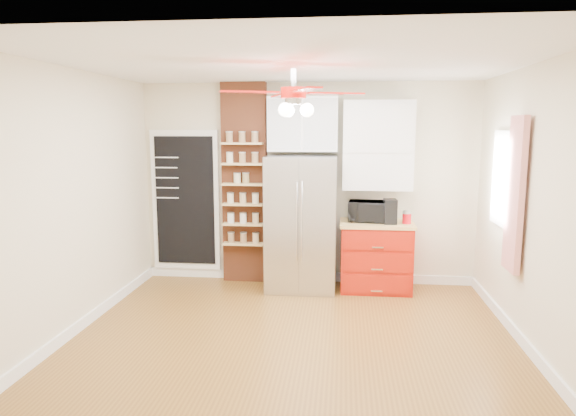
# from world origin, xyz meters

# --- Properties ---
(floor) EXTENTS (4.50, 4.50, 0.00)m
(floor) POSITION_xyz_m (0.00, 0.00, 0.00)
(floor) COLOR brown
(floor) RESTS_ON ground
(ceiling) EXTENTS (4.50, 4.50, 0.00)m
(ceiling) POSITION_xyz_m (0.00, 0.00, 2.70)
(ceiling) COLOR white
(ceiling) RESTS_ON wall_back
(wall_back) EXTENTS (4.50, 0.02, 2.70)m
(wall_back) POSITION_xyz_m (0.00, 2.00, 1.35)
(wall_back) COLOR beige
(wall_back) RESTS_ON floor
(wall_front) EXTENTS (4.50, 0.02, 2.70)m
(wall_front) POSITION_xyz_m (0.00, -2.00, 1.35)
(wall_front) COLOR beige
(wall_front) RESTS_ON floor
(wall_left) EXTENTS (0.02, 4.00, 2.70)m
(wall_left) POSITION_xyz_m (-2.25, 0.00, 1.35)
(wall_left) COLOR beige
(wall_left) RESTS_ON floor
(wall_right) EXTENTS (0.02, 4.00, 2.70)m
(wall_right) POSITION_xyz_m (2.25, 0.00, 1.35)
(wall_right) COLOR beige
(wall_right) RESTS_ON floor
(chalkboard) EXTENTS (0.95, 0.05, 1.95)m
(chalkboard) POSITION_xyz_m (-1.70, 1.96, 1.10)
(chalkboard) COLOR white
(chalkboard) RESTS_ON wall_back
(brick_pillar) EXTENTS (0.60, 0.16, 2.70)m
(brick_pillar) POSITION_xyz_m (-0.85, 1.92, 1.35)
(brick_pillar) COLOR brown
(brick_pillar) RESTS_ON floor
(fridge) EXTENTS (0.90, 0.70, 1.75)m
(fridge) POSITION_xyz_m (-0.05, 1.63, 0.88)
(fridge) COLOR silver
(fridge) RESTS_ON floor
(upper_glass_cabinet) EXTENTS (0.90, 0.35, 0.70)m
(upper_glass_cabinet) POSITION_xyz_m (-0.05, 1.82, 2.15)
(upper_glass_cabinet) COLOR white
(upper_glass_cabinet) RESTS_ON wall_back
(red_cabinet) EXTENTS (0.94, 0.64, 0.90)m
(red_cabinet) POSITION_xyz_m (0.92, 1.68, 0.45)
(red_cabinet) COLOR #A81709
(red_cabinet) RESTS_ON floor
(upper_shelf_unit) EXTENTS (0.90, 0.30, 1.15)m
(upper_shelf_unit) POSITION_xyz_m (0.92, 1.85, 1.88)
(upper_shelf_unit) COLOR white
(upper_shelf_unit) RESTS_ON wall_back
(window) EXTENTS (0.04, 0.75, 1.05)m
(window) POSITION_xyz_m (2.23, 0.90, 1.55)
(window) COLOR white
(window) RESTS_ON wall_right
(curtain) EXTENTS (0.06, 0.40, 1.55)m
(curtain) POSITION_xyz_m (2.18, 0.35, 1.45)
(curtain) COLOR red
(curtain) RESTS_ON wall_right
(ceiling_fan) EXTENTS (1.40, 1.40, 0.44)m
(ceiling_fan) POSITION_xyz_m (0.00, 0.00, 2.42)
(ceiling_fan) COLOR silver
(ceiling_fan) RESTS_ON ceiling
(toaster_oven) EXTENTS (0.52, 0.38, 0.27)m
(toaster_oven) POSITION_xyz_m (0.80, 1.71, 1.03)
(toaster_oven) COLOR black
(toaster_oven) RESTS_ON red_cabinet
(coffee_maker) EXTENTS (0.17, 0.21, 0.31)m
(coffee_maker) POSITION_xyz_m (1.08, 1.59, 1.06)
(coffee_maker) COLOR black
(coffee_maker) RESTS_ON red_cabinet
(canister_left) EXTENTS (0.14, 0.14, 0.13)m
(canister_left) POSITION_xyz_m (1.29, 1.62, 0.96)
(canister_left) COLOR red
(canister_left) RESTS_ON red_cabinet
(canister_right) EXTENTS (0.10, 0.10, 0.15)m
(canister_right) POSITION_xyz_m (1.29, 1.65, 0.97)
(canister_right) COLOR #BB320A
(canister_right) RESTS_ON red_cabinet
(pantry_jar_oats) EXTENTS (0.13, 0.13, 0.12)m
(pantry_jar_oats) POSITION_xyz_m (-0.93, 1.79, 1.43)
(pantry_jar_oats) COLOR beige
(pantry_jar_oats) RESTS_ON brick_pillar
(pantry_jar_beans) EXTENTS (0.12, 0.12, 0.13)m
(pantry_jar_beans) POSITION_xyz_m (-0.81, 1.79, 1.44)
(pantry_jar_beans) COLOR olive
(pantry_jar_beans) RESTS_ON brick_pillar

